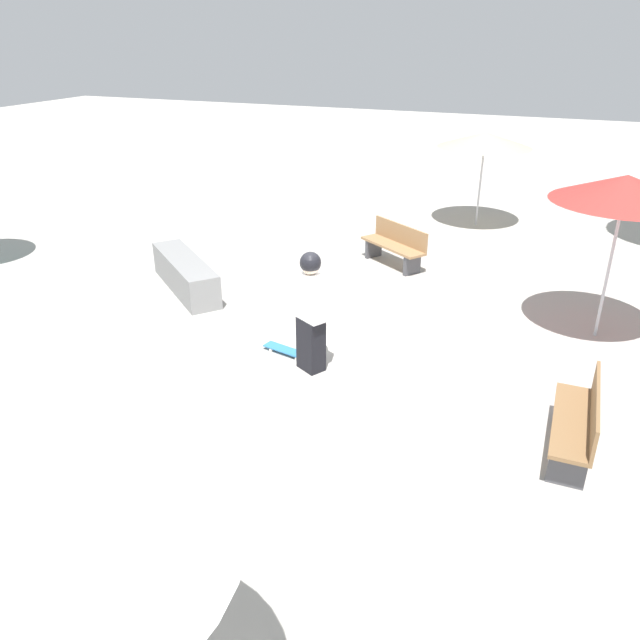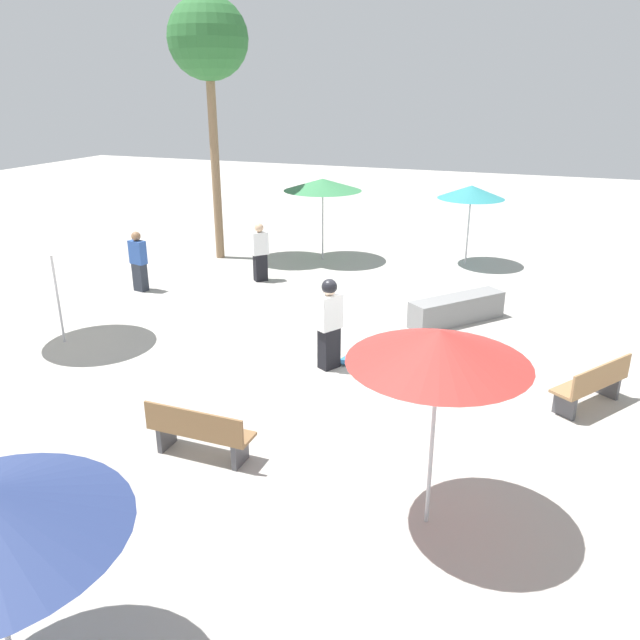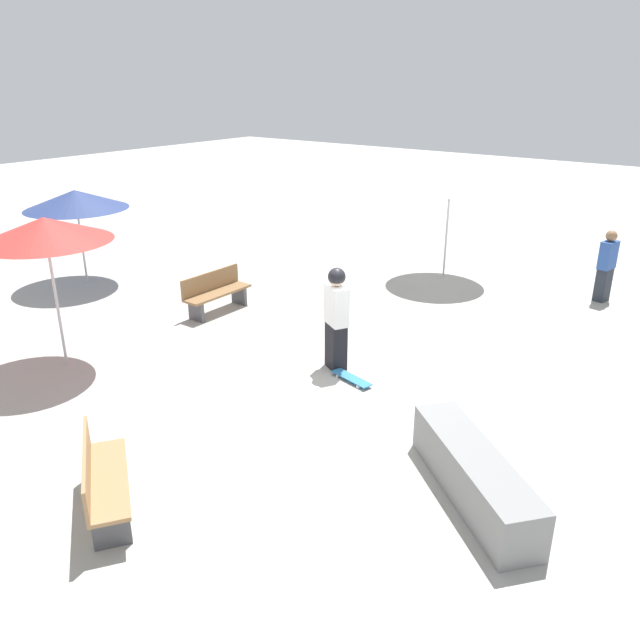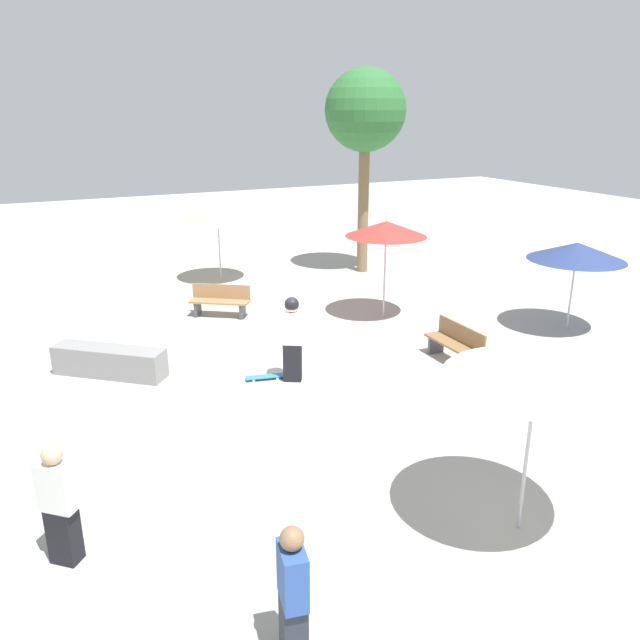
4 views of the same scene
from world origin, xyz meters
The scene contains 13 objects.
ground_plane centered at (0.00, 0.00, 0.00)m, with size 60.00×60.00×0.00m, color #ADA8A0.
skater_main centered at (-0.13, 0.10, 0.96)m, with size 0.54×0.46×1.79m.
skateboard centered at (0.39, -0.18, 0.06)m, with size 0.82×0.37×0.07m.
concrete_ledge centered at (3.23, -1.80, 0.31)m, with size 2.21×1.98×0.62m.
bench_near centered at (-3.74, 0.79, 0.43)m, with size 0.45×1.60×0.85m.
bench_far centered at (-0.04, -4.59, 0.43)m, with size 1.57×1.27×0.85m.
shade_umbrella_white centered at (-0.94, 5.82, 2.39)m, with size 2.32×2.32×2.62m.
shade_umbrella_red centered at (-3.97, -2.62, 2.39)m, with size 2.12×2.12×2.59m.
shade_umbrella_teal centered at (8.35, -1.24, 2.19)m, with size 1.97×1.97×2.38m.
shade_umbrella_green centered at (7.30, 3.03, 2.32)m, with size 2.37×2.37×2.50m.
palm_tree_center_right centered at (6.39, 6.16, 6.26)m, with size 2.29×2.29×7.52m.
bystander_watching centered at (2.62, 6.44, 0.79)m, with size 0.32×0.47×1.59m.
bystander_far centered at (4.58, 3.86, 0.81)m, with size 0.49×0.48×1.62m.
Camera 2 is at (-10.47, -3.66, 5.15)m, focal length 35.00 mm.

